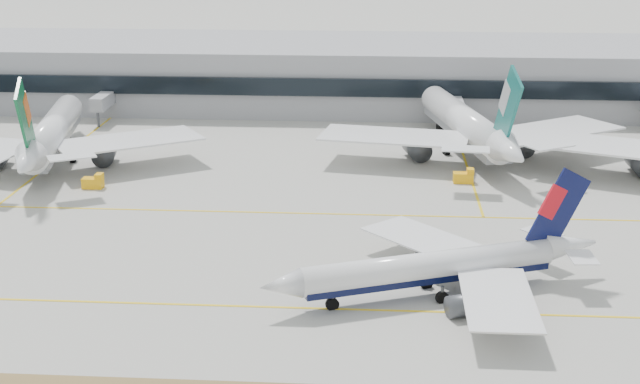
# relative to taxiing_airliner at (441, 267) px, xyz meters

# --- Properties ---
(ground) EXTENTS (3000.00, 3000.00, 0.00)m
(ground) POSITION_rel_taxiing_airliner_xyz_m (-22.61, -0.25, -3.70)
(ground) COLOR #A7A59C
(ground) RESTS_ON ground
(taxiing_airliner) EXTENTS (43.63, 36.87, 15.33)m
(taxiing_airliner) POSITION_rel_taxiing_airliner_xyz_m (0.00, 0.00, 0.00)
(taxiing_airliner) COLOR white
(taxiing_airliner) RESTS_ON ground
(widebody_eva) EXTENTS (57.23, 56.72, 20.73)m
(widebody_eva) POSITION_rel_taxiing_airliner_xyz_m (-69.62, 55.19, 1.81)
(widebody_eva) COLOR white
(widebody_eva) RESTS_ON ground
(widebody_cathay) EXTENTS (59.73, 59.40, 21.79)m
(widebody_cathay) POSITION_rel_taxiing_airliner_xyz_m (9.16, 66.88, 2.10)
(widebody_cathay) COLOR white
(widebody_cathay) RESTS_ON ground
(terminal) EXTENTS (280.00, 43.10, 15.00)m
(terminal) POSITION_rel_taxiing_airliner_xyz_m (-22.61, 114.59, 3.81)
(terminal) COLOR gray
(terminal) RESTS_ON ground
(gse_c) EXTENTS (3.55, 2.00, 2.60)m
(gse_c) POSITION_rel_taxiing_airliner_xyz_m (7.20, 48.26, -2.65)
(gse_c) COLOR #FFB10D
(gse_c) RESTS_ON ground
(gse_b) EXTENTS (3.55, 2.00, 2.60)m
(gse_b) POSITION_rel_taxiing_airliner_xyz_m (-57.20, 40.74, -2.65)
(gse_b) COLOR #FFB10D
(gse_b) RESTS_ON ground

